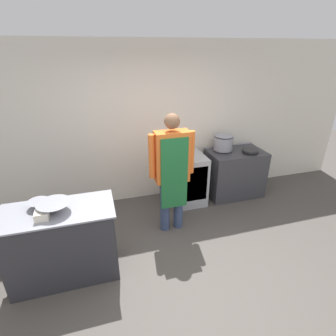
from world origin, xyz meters
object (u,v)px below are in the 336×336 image
at_px(fridge_unit, 186,179).
at_px(stock_pot, 223,142).
at_px(stove, 234,173).
at_px(saute_pan, 250,150).
at_px(mixing_bowl, 54,207).
at_px(person_cook, 172,168).
at_px(plastic_tub, 42,215).

height_order(fridge_unit, stock_pot, stock_pot).
bearing_deg(stock_pot, stove, -26.48).
bearing_deg(stove, stock_pot, 153.52).
height_order(fridge_unit, saute_pan, saute_pan).
height_order(stove, mixing_bowl, mixing_bowl).
distance_m(person_cook, mixing_bowl, 1.59).
bearing_deg(saute_pan, stove, 151.25).
distance_m(mixing_bowl, plastic_tub, 0.15).
height_order(stove, plastic_tub, plastic_tub).
bearing_deg(mixing_bowl, person_cook, 19.55).
relative_size(person_cook, mixing_bowl, 4.95).
bearing_deg(mixing_bowl, plastic_tub, -138.70).
height_order(person_cook, stock_pot, person_cook).
distance_m(person_cook, saute_pan, 1.73).
bearing_deg(mixing_bowl, stove, 22.63).
height_order(stove, fridge_unit, fridge_unit).
bearing_deg(saute_pan, mixing_bowl, -160.46).
bearing_deg(fridge_unit, saute_pan, -6.06).
bearing_deg(person_cook, stove, 25.71).
bearing_deg(stock_pot, mixing_bowl, -153.75).
distance_m(stove, fridge_unit, 0.95).
relative_size(stove, saute_pan, 3.57).
height_order(stove, person_cook, person_cook).
xyz_separation_m(fridge_unit, plastic_tub, (-2.10, -1.33, 0.52)).
height_order(plastic_tub, saute_pan, plastic_tub).
relative_size(mixing_bowl, saute_pan, 1.29).
xyz_separation_m(person_cook, mixing_bowl, (-1.50, -0.53, -0.05)).
bearing_deg(person_cook, mixing_bowl, -160.45).
bearing_deg(plastic_tub, stove, 23.47).
bearing_deg(mixing_bowl, stock_pot, 26.25).
distance_m(stock_pot, saute_pan, 0.50).
distance_m(stove, saute_pan, 0.52).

